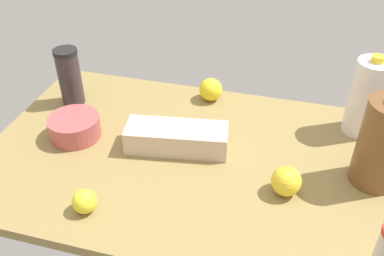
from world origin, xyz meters
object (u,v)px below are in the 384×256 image
egg_carton (177,138)px  lemon_near_front (85,201)px  shaker_bottle (70,77)px  chocolate_milk_jug (383,144)px  milk_jug (367,97)px  lemon_loose (286,181)px  lemon_beside_bowl (211,90)px  mixing_bowl (74,128)px

egg_carton → lemon_near_front: bearing=55.1°
shaker_bottle → chocolate_milk_jug: size_ratio=0.75×
milk_jug → lemon_loose: bearing=59.8°
shaker_bottle → lemon_loose: (-73.65, 25.22, -5.90)cm
egg_carton → lemon_near_front: egg_carton is taller
chocolate_milk_jug → lemon_beside_bowl: 58.89cm
egg_carton → lemon_near_front: 33.08cm
mixing_bowl → lemon_near_front: bearing=122.4°
egg_carton → shaker_bottle: bearing=-28.6°
mixing_bowl → lemon_near_front: 31.56cm
lemon_beside_bowl → lemon_near_front: (17.97, 58.37, -0.86)cm
milk_jug → lemon_beside_bowl: (48.58, -5.27, -8.02)cm
milk_jug → lemon_loose: 39.93cm
egg_carton → lemon_beside_bowl: lemon_beside_bowl is taller
chocolate_milk_jug → milk_jug: size_ratio=1.03×
egg_carton → milk_jug: (-52.00, -23.40, 8.31)cm
chocolate_milk_jug → milk_jug: 22.92cm
chocolate_milk_jug → mixing_bowl: size_ratio=1.70×
lemon_loose → lemon_near_front: lemon_loose is taller
chocolate_milk_jug → lemon_beside_bowl: bearing=-28.8°
mixing_bowl → chocolate_milk_jug: bearing=-177.5°
egg_carton → chocolate_milk_jug: (-54.53, -0.62, 8.65)cm
shaker_bottle → mixing_bowl: shaker_bottle is taller
lemon_loose → lemon_beside_bowl: same height
egg_carton → mixing_bowl: (31.47, 3.06, -0.30)cm
lemon_near_front → lemon_loose: bearing=-157.6°
shaker_bottle → egg_carton: size_ratio=0.66×
milk_jug → lemon_near_front: bearing=38.6°
egg_carton → milk_jug: size_ratio=1.16×
shaker_bottle → mixing_bowl: bearing=118.8°
egg_carton → milk_jug: bearing=-164.6°
lemon_beside_bowl → egg_carton: bearing=83.2°
chocolate_milk_jug → lemon_near_front: bearing=23.7°
milk_jug → lemon_beside_bowl: milk_jug is taller
lemon_beside_bowl → lemon_loose: bearing=126.5°
egg_carton → lemon_beside_bowl: (-3.42, -28.67, 0.28)cm
shaker_bottle → lemon_loose: bearing=161.1°
lemon_near_front → mixing_bowl: bearing=-57.6°
shaker_bottle → mixing_bowl: (-9.84, 17.86, -6.48)cm
lemon_near_front → egg_carton: bearing=-116.1°
egg_carton → milk_jug: 57.63cm
milk_jug → egg_carton: bearing=24.2°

